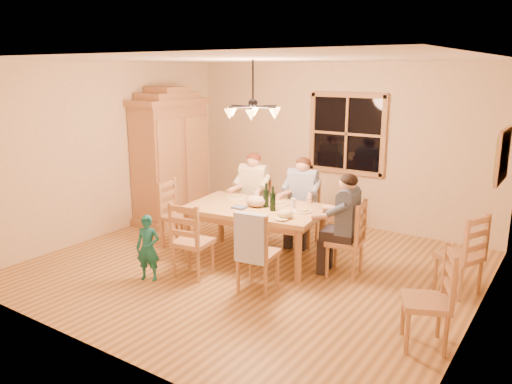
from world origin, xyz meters
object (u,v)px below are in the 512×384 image
Objects in this scene: chair_near_left at (193,253)px; adult_slate_man at (346,212)px; adult_woman at (253,185)px; dining_table at (255,214)px; chair_far_left at (253,218)px; chair_far_right at (302,225)px; chair_near_right at (258,265)px; chair_spare_back at (458,269)px; child at (148,248)px; chair_end_left at (179,226)px; chair_end_right at (345,253)px; armoire at (171,160)px; chair_spare_front at (424,317)px; adult_plaid_man at (302,190)px; wine_bottle_a at (266,195)px; chandelier at (253,111)px; wine_bottle_b at (273,199)px.

adult_slate_man is at bearing 26.57° from chair_near_left.
dining_table is at bearing 117.90° from adult_woman.
chair_far_left and chair_far_right have the same top height.
chair_near_right and chair_spare_back have the same top height.
chair_far_right reaches higher than child.
dining_table is 1.98× the size of chair_end_left.
armoire is at bearing 72.45° from chair_end_right.
chair_spare_front is at bearing 142.83° from chair_far_left.
adult_plaid_man is 1.00× the size of adult_slate_man.
wine_bottle_a reaches higher than chair_near_right.
chair_far_right is at bearing -180.00° from adult_woman.
adult_woman reaches higher than child.
chair_far_left is at bearing 90.00° from chair_near_left.
armoire is 2.69m from chair_near_left.
dining_table is 1.32m from chair_end_left.
chandelier is at bearing 116.18° from chair_far_left.
adult_woman is at bearing 63.43° from chair_end_right.
dining_table is at bearing -18.92° from armoire.
chair_near_left reaches higher than dining_table.
wine_bottle_b reaches higher than chair_spare_front.
chandelier is 1.70m from adult_plaid_man.
chair_far_left is at bearing 61.80° from child.
chandelier is 0.78× the size of chair_end_left.
chair_far_right is at bearing 46.64° from adult_slate_man.
chair_near_left is 2.92m from chair_spare_front.
adult_woman is 1.21m from wine_bottle_b.
adult_slate_man reaches higher than chair_far_left.
chair_near_right is 1.81m from adult_plaid_man.
dining_table is 1.98× the size of chair_end_right.
wine_bottle_b reaches higher than dining_table.
chair_near_right is at bearing 0.00° from chair_near_left.
armoire is at bearing 109.47° from chair_spare_back.
chair_spare_front is (2.35, -1.89, 0.00)m from chair_far_right.
chair_end_right is 2.01m from adult_woman.
armoire is 3.35m from chair_near_right.
child is at bearing -128.81° from chandelier.
wine_bottle_b is at bearing -17.68° from armoire.
dining_table is at bearing 123.03° from chair_spare_back.
armoire is 5.24m from chair_spare_front.
chair_far_right is 1.26m from chair_end_right.
wine_bottle_a reaches higher than chair_end_right.
chair_far_left is (-0.71, 1.05, -1.77)m from chandelier.
chair_far_left is 1.13× the size of adult_plaid_man.
adult_slate_man reaches higher than chair_spare_back.
chair_far_right is (2.52, 0.12, -0.75)m from armoire.
chair_spare_back is (3.16, -0.37, -0.54)m from adult_woman.
armoire reaches higher than chair_near_right.
adult_slate_man is at bearing 46.74° from chair_near_right.
chair_end_right is (1.02, -0.73, 0.00)m from chair_far_right.
chandelier is 0.78× the size of chair_spare_back.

